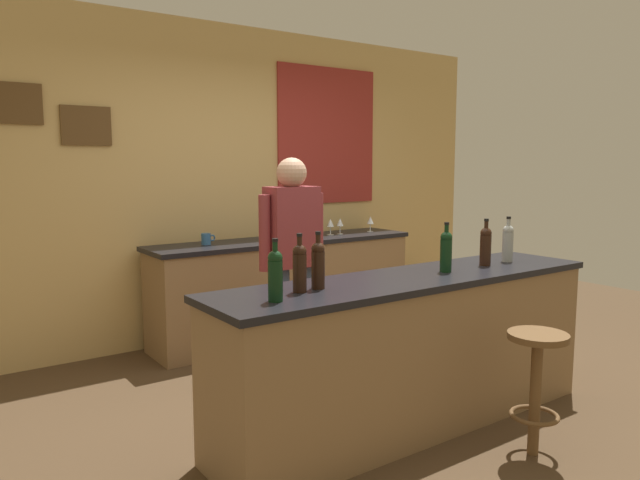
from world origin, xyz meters
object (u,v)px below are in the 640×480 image
coffee_mug (206,239)px  wine_bottle_f (508,242)px  bartender (292,256)px  wine_bottle_b (300,266)px  wine_glass_c (370,221)px  wine_bottle_d (446,250)px  wine_glass_b (340,223)px  wine_bottle_c (318,263)px  bar_stool (536,373)px  wine_bottle_e (486,245)px  wine_bottle_a (275,274)px  wine_glass_a (330,223)px

coffee_mug → wine_bottle_f: bearing=-59.5°
bartender → coffee_mug: (-0.13, 1.12, 0.01)m
wine_bottle_f → coffee_mug: bearing=120.5°
bartender → wine_bottle_b: (-0.57, -0.97, 0.12)m
bartender → wine_glass_c: (1.60, 1.05, 0.07)m
bartender → coffee_mug: bearing=96.8°
wine_bottle_d → wine_glass_b: (0.76, 2.06, -0.05)m
wine_bottle_c → bar_stool: bearing=-36.1°
wine_glass_b → wine_bottle_f: bearing=-93.7°
wine_bottle_e → wine_bottle_c: bearing=178.2°
bartender → wine_bottle_f: 1.47m
bartender → bar_stool: bartender is taller
wine_bottle_c → coffee_mug: size_ratio=2.45×
wine_bottle_c → wine_glass_b: size_ratio=1.97×
bartender → bar_stool: bearing=-72.9°
bartender → wine_bottle_a: 1.33m
bartender → wine_bottle_f: bartender is taller
wine_bottle_c → coffee_mug: wine_bottle_c is taller
bar_stool → wine_glass_c: 2.96m
wine_bottle_e → wine_glass_b: (0.38, 2.05, -0.05)m
wine_glass_c → wine_bottle_d: bearing=-118.8°
bar_stool → wine_bottle_a: (-1.29, 0.57, 0.60)m
bar_stool → wine_bottle_d: 0.88m
wine_glass_a → wine_glass_c: bearing=-1.3°
wine_bottle_c → wine_bottle_e: bearing=-1.8°
wine_bottle_b → wine_glass_a: bearing=50.2°
wine_glass_b → wine_glass_c: same height
wine_bottle_d → wine_glass_b: wine_bottle_d is taller
bar_stool → wine_bottle_f: (0.60, 0.67, 0.60)m
wine_glass_b → coffee_mug: 1.37m
wine_bottle_c → wine_glass_c: (2.05, 2.00, -0.05)m
wine_bottle_b → wine_bottle_c: same height
wine_glass_b → bartender: bearing=-139.2°
wine_bottle_a → wine_bottle_d: size_ratio=1.00×
bar_stool → wine_glass_c: size_ratio=4.39×
wine_bottle_c → wine_bottle_d: 0.92m
coffee_mug → wine_bottle_a: bearing=-106.5°
bar_stool → wine_bottle_f: wine_bottle_f is taller
wine_bottle_a → wine_bottle_c: bearing=20.0°
bartender → coffee_mug: size_ratio=12.96×
wine_bottle_a → coffee_mug: size_ratio=2.45×
wine_bottle_d → bar_stool: bearing=-87.2°
wine_glass_a → wine_bottle_c: bearing=-127.8°
bar_stool → wine_bottle_b: bearing=147.9°
wine_bottle_f → wine_glass_b: wine_bottle_f is taller
wine_bottle_d → coffee_mug: wine_bottle_d is taller
wine_bottle_c → wine_glass_b: wine_bottle_c is taller
bar_stool → wine_bottle_a: size_ratio=2.22×
wine_bottle_a → wine_bottle_f: size_ratio=1.00×
bar_stool → wine_glass_a: (0.61, 2.70, 0.55)m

